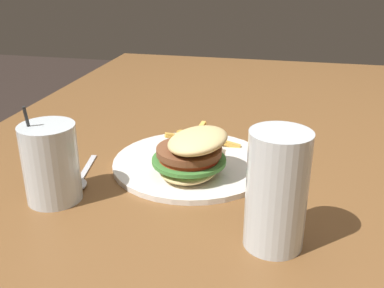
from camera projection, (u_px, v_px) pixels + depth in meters
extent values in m
cube|color=brown|center=(304.00, 158.00, 0.91)|extent=(1.68, 1.41, 0.03)
cylinder|color=brown|center=(140.00, 152.00, 1.89)|extent=(0.07, 0.07, 0.74)
cylinder|color=white|center=(192.00, 163.00, 0.84)|extent=(0.30, 0.30, 0.01)
ellipsoid|color=#E0C17F|center=(189.00, 168.00, 0.79)|extent=(0.13, 0.11, 0.02)
cylinder|color=#428438|center=(189.00, 160.00, 0.78)|extent=(0.14, 0.14, 0.01)
cylinder|color=red|center=(189.00, 156.00, 0.78)|extent=(0.11, 0.11, 0.01)
cylinder|color=brown|center=(189.00, 151.00, 0.77)|extent=(0.12, 0.12, 0.01)
ellipsoid|color=#E0C17F|center=(198.00, 140.00, 0.76)|extent=(0.13, 0.11, 0.04)
cube|color=gold|center=(208.00, 140.00, 0.91)|extent=(0.08, 0.06, 0.04)
cube|color=gold|center=(212.00, 152.00, 0.86)|extent=(0.06, 0.02, 0.02)
cube|color=gold|center=(183.00, 137.00, 0.94)|extent=(0.05, 0.07, 0.03)
cube|color=gold|center=(170.00, 149.00, 0.88)|extent=(0.09, 0.02, 0.03)
cube|color=gold|center=(220.00, 155.00, 0.85)|extent=(0.07, 0.03, 0.03)
cube|color=gold|center=(187.00, 155.00, 0.85)|extent=(0.07, 0.02, 0.02)
cube|color=gold|center=(187.00, 144.00, 0.87)|extent=(0.08, 0.04, 0.03)
cube|color=gold|center=(212.00, 139.00, 0.89)|extent=(0.06, 0.03, 0.01)
cube|color=gold|center=(196.00, 134.00, 0.89)|extent=(0.09, 0.02, 0.03)
cube|color=gold|center=(224.00, 142.00, 0.90)|extent=(0.01, 0.07, 0.03)
cube|color=gold|center=(194.00, 134.00, 0.91)|extent=(0.05, 0.06, 0.03)
cube|color=gold|center=(205.00, 151.00, 0.86)|extent=(0.07, 0.01, 0.03)
cube|color=gold|center=(198.00, 133.00, 0.92)|extent=(0.06, 0.07, 0.03)
cube|color=gold|center=(198.00, 141.00, 0.88)|extent=(0.02, 0.06, 0.03)
cube|color=gold|center=(189.00, 139.00, 0.89)|extent=(0.05, 0.06, 0.03)
cube|color=gold|center=(201.00, 141.00, 0.89)|extent=(0.03, 0.08, 0.01)
cube|color=gold|center=(195.00, 141.00, 0.90)|extent=(0.07, 0.05, 0.02)
cube|color=gold|center=(199.00, 134.00, 0.89)|extent=(0.02, 0.07, 0.02)
cube|color=gold|center=(186.00, 156.00, 0.85)|extent=(0.04, 0.08, 0.02)
cube|color=gold|center=(190.00, 144.00, 0.89)|extent=(0.02, 0.08, 0.01)
cube|color=gold|center=(217.00, 138.00, 0.93)|extent=(0.06, 0.04, 0.03)
cube|color=gold|center=(197.00, 141.00, 0.88)|extent=(0.06, 0.03, 0.02)
cylinder|color=silver|center=(277.00, 191.00, 0.59)|extent=(0.08, 0.08, 0.16)
cylinder|color=gold|center=(276.00, 202.00, 0.59)|extent=(0.07, 0.07, 0.13)
cylinder|color=silver|center=(51.00, 163.00, 0.71)|extent=(0.09, 0.09, 0.13)
cylinder|color=#EFA819|center=(52.00, 169.00, 0.71)|extent=(0.08, 0.08, 0.11)
cylinder|color=black|center=(35.00, 152.00, 0.70)|extent=(0.03, 0.01, 0.16)
ellipsoid|color=silver|center=(75.00, 185.00, 0.76)|extent=(0.06, 0.05, 0.01)
cube|color=silver|center=(87.00, 168.00, 0.83)|extent=(0.11, 0.03, 0.00)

